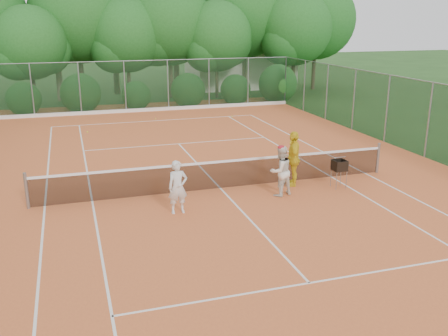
# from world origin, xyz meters

# --- Properties ---
(ground) EXTENTS (120.00, 120.00, 0.00)m
(ground) POSITION_xyz_m (0.00, 0.00, 0.00)
(ground) COLOR #224819
(ground) RESTS_ON ground
(clay_court) EXTENTS (18.00, 36.00, 0.02)m
(clay_court) POSITION_xyz_m (0.00, 0.00, 0.01)
(clay_court) COLOR #D76631
(clay_court) RESTS_ON ground
(club_building) EXTENTS (8.00, 5.00, 3.00)m
(club_building) POSITION_xyz_m (9.00, 24.00, 1.50)
(club_building) COLOR beige
(club_building) RESTS_ON ground
(tennis_net) EXTENTS (11.97, 0.10, 1.10)m
(tennis_net) POSITION_xyz_m (0.00, 0.00, 0.53)
(tennis_net) COLOR gray
(tennis_net) RESTS_ON clay_court
(player_white) EXTENTS (0.58, 0.39, 1.55)m
(player_white) POSITION_xyz_m (-1.78, -1.64, 0.79)
(player_white) COLOR silver
(player_white) RESTS_ON clay_court
(player_center_grp) EXTENTS (0.92, 0.80, 1.64)m
(player_center_grp) POSITION_xyz_m (1.60, -1.16, 0.83)
(player_center_grp) COLOR silver
(player_center_grp) RESTS_ON clay_court
(player_yellow) EXTENTS (0.79, 1.17, 1.85)m
(player_yellow) POSITION_xyz_m (2.41, -0.36, 0.94)
(player_yellow) COLOR yellow
(player_yellow) RESTS_ON clay_court
(ball_hopper) EXTENTS (0.41, 0.41, 0.94)m
(ball_hopper) POSITION_xyz_m (3.75, -1.05, 0.77)
(ball_hopper) COLOR gray
(ball_hopper) RESTS_ON clay_court
(stray_ball_a) EXTENTS (0.07, 0.07, 0.07)m
(stray_ball_a) POSITION_xyz_m (-3.77, 9.98, 0.05)
(stray_ball_a) COLOR yellow
(stray_ball_a) RESTS_ON clay_court
(stray_ball_b) EXTENTS (0.07, 0.07, 0.07)m
(stray_ball_b) POSITION_xyz_m (0.01, 12.37, 0.05)
(stray_ball_b) COLOR yellow
(stray_ball_b) RESTS_ON clay_court
(stray_ball_c) EXTENTS (0.07, 0.07, 0.07)m
(stray_ball_c) POSITION_xyz_m (4.27, 11.66, 0.05)
(stray_ball_c) COLOR #BED230
(stray_ball_c) RESTS_ON clay_court
(court_markings) EXTENTS (11.03, 23.83, 0.01)m
(court_markings) POSITION_xyz_m (0.00, 0.00, 0.02)
(court_markings) COLOR white
(court_markings) RESTS_ON clay_court
(fence_back) EXTENTS (18.07, 0.07, 3.00)m
(fence_back) POSITION_xyz_m (0.00, 15.00, 1.52)
(fence_back) COLOR #19381E
(fence_back) RESTS_ON clay_court
(tropical_treeline) EXTENTS (32.10, 8.49, 15.03)m
(tropical_treeline) POSITION_xyz_m (1.43, 20.22, 5.11)
(tropical_treeline) COLOR brown
(tropical_treeline) RESTS_ON ground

